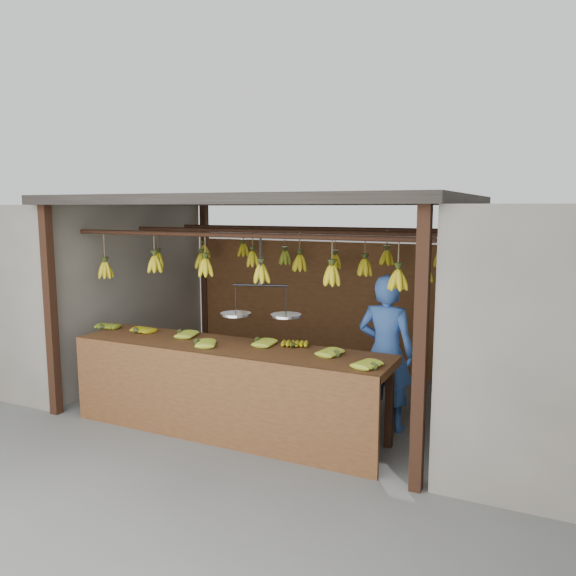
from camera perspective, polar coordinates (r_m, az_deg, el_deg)
The scene contains 8 objects.
ground at distance 6.87m, azimuth -1.09°, elevation -11.12°, with size 80.00×80.00×0.00m, color #5B5B57.
stall at distance 6.79m, azimuth 0.10°, elevation 5.65°, with size 4.30×3.30×2.40m.
neighbor_left at distance 8.78m, azimuth -22.65°, elevation 0.21°, with size 3.00×3.00×2.30m, color slate.
counter at distance 5.64m, azimuth -6.65°, elevation -8.02°, with size 3.47×0.76×0.96m.
hanging_bananas at distance 6.54m, azimuth -1.11°, elevation 2.55°, with size 3.59×2.20×0.39m.
balance_scale at distance 5.55m, azimuth -2.79°, elevation -2.37°, with size 0.78×0.45×0.79m.
vendor at distance 5.85m, azimuth 9.91°, elevation -6.46°, with size 0.59×0.39×1.61m, color #3359A5.
bag_bundles at distance 7.33m, azimuth 17.49°, elevation -2.30°, with size 0.08×0.26×1.17m.
Camera 1 is at (2.89, -5.81, 2.27)m, focal length 35.00 mm.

